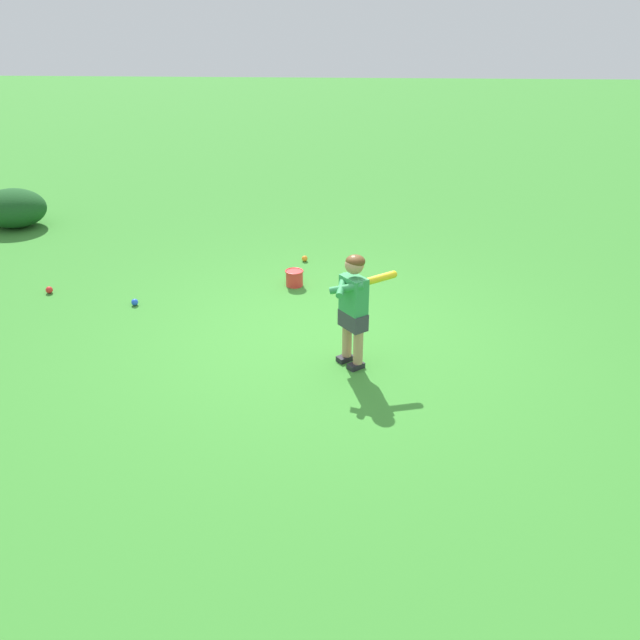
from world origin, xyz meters
TOP-DOWN VIEW (x-y plane):
  - ground_plane at (0.00, 0.00)m, footprint 40.00×40.00m
  - child_batter at (-0.55, -0.32)m, footprint 0.35×0.60m
  - play_ball_near_batter at (0.63, 2.08)m, footprint 0.08×0.08m
  - play_ball_midfield at (0.90, 3.15)m, footprint 0.08×0.08m
  - play_ball_by_bucket at (2.02, 0.30)m, footprint 0.08×0.08m
  - toy_bucket at (1.26, 0.36)m, footprint 0.22×0.22m
  - shrub_right_background at (3.20, 4.56)m, footprint 0.78×0.93m

SIDE VIEW (x-z plane):
  - ground_plane at x=0.00m, z-range 0.00..0.00m
  - play_ball_by_bucket at x=2.02m, z-range 0.00..0.08m
  - play_ball_near_batter at x=0.63m, z-range 0.00..0.08m
  - play_ball_midfield at x=0.90m, z-range 0.00..0.08m
  - toy_bucket at x=1.26m, z-range 0.00..0.19m
  - shrub_right_background at x=3.20m, z-range 0.00..0.55m
  - child_batter at x=-0.55m, z-range 0.11..1.19m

